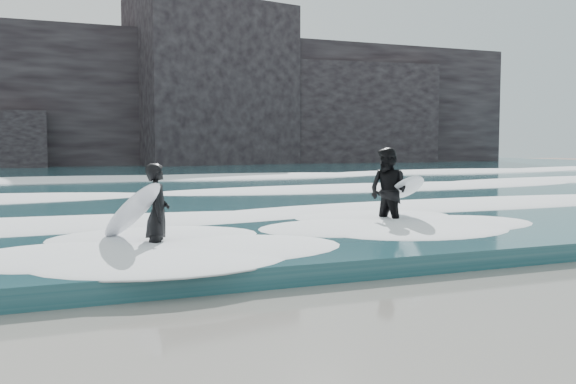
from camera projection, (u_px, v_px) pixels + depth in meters
name	position (u px, v px, depth m)	size (l,w,h in m)	color
ground	(541.00, 345.00, 5.97)	(120.00, 120.00, 0.00)	#806051
sea	(118.00, 177.00, 32.69)	(90.00, 52.00, 0.30)	#1E4B53
headland	(86.00, 102.00, 48.00)	(70.00, 9.00, 10.00)	black
foam_near	(240.00, 210.00, 14.23)	(60.00, 3.20, 0.20)	white
foam_mid	(173.00, 188.00, 20.69)	(60.00, 4.00, 0.24)	white
foam_far	(130.00, 175.00, 28.98)	(60.00, 4.80, 0.30)	white
surfer_left	(152.00, 213.00, 9.99)	(1.14, 1.79, 1.56)	black
surfer_right	(390.00, 191.00, 13.03)	(1.54, 2.15, 1.79)	black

